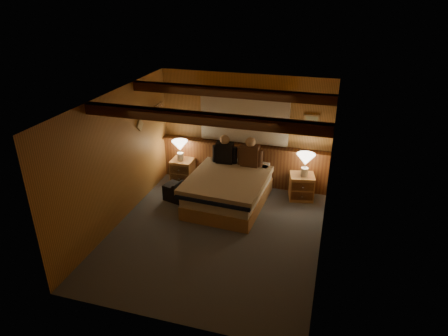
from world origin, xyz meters
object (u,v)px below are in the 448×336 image
at_px(person_left, 225,151).
at_px(duffel_bag, 178,193).
at_px(nightstand_left, 183,171).
at_px(person_right, 250,154).
at_px(bed, 229,189).
at_px(lamp_right, 306,161).
at_px(lamp_left, 180,147).
at_px(nightstand_right, 301,187).

height_order(person_left, duffel_bag, person_left).
bearing_deg(person_left, nightstand_left, 169.72).
bearing_deg(person_right, duffel_bag, -149.28).
height_order(bed, person_right, person_right).
height_order(lamp_right, person_left, person_left).
height_order(lamp_left, person_right, person_right).
bearing_deg(person_left, lamp_right, -2.45).
distance_m(person_right, duffel_bag, 1.64).
xyz_separation_m(nightstand_right, person_left, (-1.60, -0.06, 0.62)).
xyz_separation_m(nightstand_left, person_right, (1.54, -0.12, 0.63)).
distance_m(nightstand_left, duffel_bag, 0.88).
relative_size(nightstand_left, person_left, 0.81).
height_order(nightstand_left, duffel_bag, nightstand_left).
height_order(nightstand_left, person_left, person_left).
height_order(person_right, duffel_bag, person_right).
xyz_separation_m(person_left, person_right, (0.53, -0.00, 0.00)).
bearing_deg(lamp_left, nightstand_left, 36.91).
bearing_deg(nightstand_right, bed, -166.14).
xyz_separation_m(lamp_left, lamp_right, (2.67, -0.06, 0.03)).
distance_m(lamp_right, person_right, 1.11).
bearing_deg(lamp_right, nightstand_right, 139.57).
distance_m(nightstand_left, lamp_right, 2.71).
bearing_deg(lamp_right, person_right, -178.09).
relative_size(bed, nightstand_right, 3.49).
height_order(bed, lamp_right, lamp_right).
xyz_separation_m(nightstand_right, duffel_bag, (-2.37, -0.79, -0.09)).
distance_m(lamp_left, lamp_right, 2.67).
xyz_separation_m(bed, nightstand_left, (-1.25, 0.70, -0.07)).
xyz_separation_m(person_left, duffel_bag, (-0.76, -0.72, -0.70)).
distance_m(lamp_left, person_right, 1.57).
height_order(lamp_left, duffel_bag, lamp_left).
relative_size(bed, person_right, 3.03).
bearing_deg(person_right, nightstand_left, 177.14).
relative_size(bed, lamp_right, 4.07).
bearing_deg(lamp_left, person_right, -3.69).
bearing_deg(person_left, bed, -70.75).
bearing_deg(nightstand_right, person_right, 171.85).
height_order(nightstand_right, person_right, person_right).
bearing_deg(duffel_bag, nightstand_right, 32.82).
distance_m(bed, lamp_right, 1.61).
distance_m(lamp_right, duffel_bag, 2.61).
height_order(nightstand_right, person_left, person_left).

